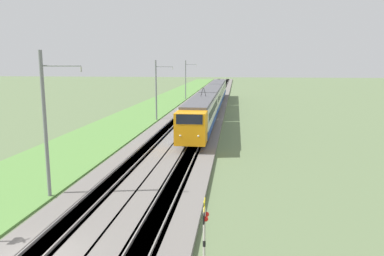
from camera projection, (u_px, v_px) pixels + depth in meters
ballast_main at (188, 110)px, 64.09m from camera, size 240.00×4.40×0.30m
ballast_adjacent at (212, 110)px, 63.60m from camera, size 240.00×4.40×0.30m
track_main at (188, 110)px, 64.09m from camera, size 240.00×1.57×0.45m
track_adjacent at (212, 110)px, 63.60m from camera, size 240.00×1.57×0.45m
grass_verge at (148, 110)px, 64.90m from camera, size 240.00×8.35×0.12m
passenger_train at (212, 97)px, 62.30m from camera, size 61.15×2.89×5.19m
crossing_signal_far at (205, 228)px, 14.51m from camera, size 0.70×0.23×3.03m
catenary_mast_near at (46, 124)px, 22.14m from camera, size 0.22×2.56×8.89m
catenary_mast_mid at (156, 90)px, 52.73m from camera, size 0.22×2.56×8.50m
catenary_mast_far at (186, 79)px, 83.27m from camera, size 0.22×2.56×8.66m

